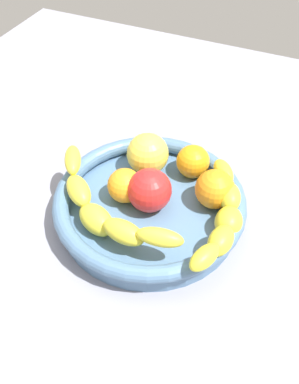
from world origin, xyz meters
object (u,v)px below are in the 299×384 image
(orange_front, at_px, (193,161))
(orange_mid_left, at_px, (124,187))
(tomato_red, at_px, (149,192))
(banana_draped_left, at_px, (102,209))
(banana_draped_right, at_px, (223,217))
(fruit_bowl, at_px, (150,205))
(orange_mid_right, at_px, (215,189))
(apple_yellow, at_px, (148,154))

(orange_front, height_order, orange_mid_left, same)
(tomato_red, bearing_deg, banana_draped_left, -40.01)
(banana_draped_right, bearing_deg, tomato_red, -89.25)
(fruit_bowl, xyz_separation_m, orange_mid_left, (0.00, -0.04, 0.03))
(banana_draped_left, bearing_deg, orange_mid_right, 128.55)
(orange_mid_left, xyz_separation_m, orange_mid_right, (-0.05, 0.13, 0.00))
(orange_mid_left, bearing_deg, banana_draped_left, -5.58)
(apple_yellow, bearing_deg, orange_front, 105.75)
(banana_draped_left, height_order, apple_yellow, apple_yellow)
(orange_front, bearing_deg, fruit_bowl, -20.45)
(fruit_bowl, distance_m, apple_yellow, 0.09)
(fruit_bowl, relative_size, orange_front, 5.41)
(orange_mid_right, xyz_separation_m, apple_yellow, (-0.03, -0.12, 0.00))
(orange_mid_left, distance_m, apple_yellow, 0.08)
(orange_mid_left, xyz_separation_m, apple_yellow, (-0.08, 0.01, 0.01))
(banana_draped_left, distance_m, tomato_red, 0.08)
(orange_mid_right, bearing_deg, tomato_red, -60.06)
(orange_mid_right, height_order, tomato_red, tomato_red)
(banana_draped_left, bearing_deg, orange_front, 152.27)
(orange_front, bearing_deg, tomato_red, -18.91)
(banana_draped_left, xyz_separation_m, orange_mid_left, (-0.06, 0.01, -0.01))
(orange_mid_left, relative_size, tomato_red, 0.80)
(orange_front, xyz_separation_m, tomato_red, (0.10, -0.03, 0.01))
(orange_front, xyz_separation_m, orange_mid_right, (0.05, 0.05, 0.00))
(banana_draped_right, bearing_deg, banana_draped_left, -70.08)
(fruit_bowl, relative_size, orange_mid_right, 4.87)
(fruit_bowl, xyz_separation_m, orange_front, (-0.09, 0.04, 0.03))
(banana_draped_left, xyz_separation_m, orange_front, (-0.16, 0.08, -0.01))
(orange_front, relative_size, apple_yellow, 0.79)
(fruit_bowl, distance_m, orange_mid_left, 0.05)
(orange_front, bearing_deg, banana_draped_right, 39.81)
(orange_mid_right, bearing_deg, orange_mid_left, -69.26)
(banana_draped_left, relative_size, banana_draped_right, 1.10)
(banana_draped_left, xyz_separation_m, banana_draped_right, (-0.06, 0.16, -0.00))
(banana_draped_right, height_order, orange_front, orange_front)
(fruit_bowl, xyz_separation_m, banana_draped_left, (0.06, -0.05, 0.03))
(orange_mid_left, relative_size, orange_mid_right, 0.89)
(banana_draped_right, relative_size, orange_mid_left, 4.10)
(orange_mid_right, bearing_deg, banana_draped_left, -51.45)
(fruit_bowl, relative_size, banana_draped_right, 1.33)
(banana_draped_left, relative_size, orange_mid_right, 4.04)
(banana_draped_left, bearing_deg, banana_draped_right, 109.92)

